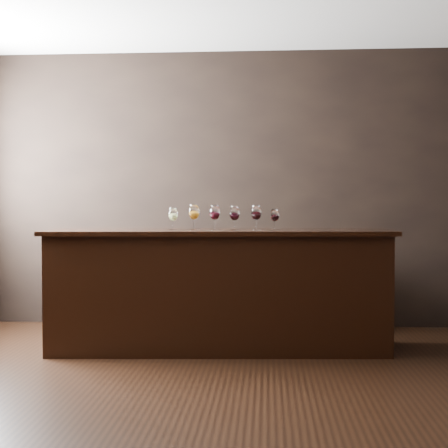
# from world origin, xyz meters

# --- Properties ---
(ground) EXTENTS (5.00, 5.00, 0.00)m
(ground) POSITION_xyz_m (0.00, 0.00, 0.00)
(ground) COLOR black
(ground) RESTS_ON ground
(room_shell) EXTENTS (5.02, 4.52, 2.81)m
(room_shell) POSITION_xyz_m (-0.23, 0.11, 1.81)
(room_shell) COLOR black
(room_shell) RESTS_ON ground
(bar_counter) EXTENTS (2.87, 0.80, 0.99)m
(bar_counter) POSITION_xyz_m (0.15, 1.14, 0.50)
(bar_counter) COLOR black
(bar_counter) RESTS_ON ground
(bar_top) EXTENTS (2.96, 0.87, 0.04)m
(bar_top) POSITION_xyz_m (0.15, 1.14, 1.01)
(bar_top) COLOR black
(bar_top) RESTS_ON bar_counter
(back_bar_shelf) EXTENTS (2.30, 0.40, 0.83)m
(back_bar_shelf) POSITION_xyz_m (-0.26, 2.03, 0.41)
(back_bar_shelf) COLOR black
(back_bar_shelf) RESTS_ON ground
(glass_white) EXTENTS (0.08, 0.08, 0.19)m
(glass_white) POSITION_xyz_m (-0.24, 1.14, 1.16)
(glass_white) COLOR white
(glass_white) RESTS_ON bar_top
(glass_amber) EXTENTS (0.09, 0.09, 0.22)m
(glass_amber) POSITION_xyz_m (-0.07, 1.17, 1.18)
(glass_amber) COLOR white
(glass_amber) RESTS_ON bar_top
(glass_red_a) EXTENTS (0.09, 0.09, 0.21)m
(glass_red_a) POSITION_xyz_m (0.11, 1.12, 1.17)
(glass_red_a) COLOR white
(glass_red_a) RESTS_ON bar_top
(glass_red_b) EXTENTS (0.09, 0.09, 0.20)m
(glass_red_b) POSITION_xyz_m (0.28, 1.13, 1.16)
(glass_red_b) COLOR white
(glass_red_b) RESTS_ON bar_top
(glass_red_c) EXTENTS (0.09, 0.09, 0.21)m
(glass_red_c) POSITION_xyz_m (0.47, 1.13, 1.17)
(glass_red_c) COLOR white
(glass_red_c) RESTS_ON bar_top
(glass_red_d) EXTENTS (0.08, 0.08, 0.18)m
(glass_red_d) POSITION_xyz_m (0.62, 1.17, 1.15)
(glass_red_d) COLOR white
(glass_red_d) RESTS_ON bar_top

